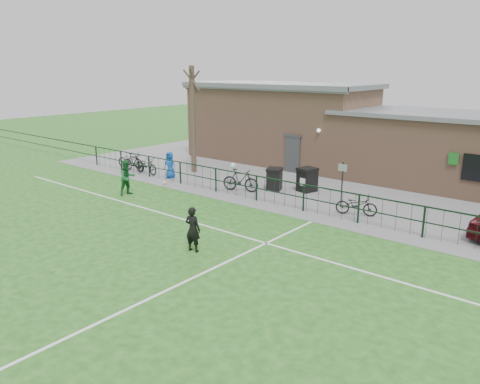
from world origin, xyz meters
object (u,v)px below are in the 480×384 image
Objects in this scene: spectator_child at (170,165)px; outfield_player at (127,178)px; bicycle_b at (134,162)px; bicycle_d at (241,180)px; bicycle_c at (147,165)px; sign_post at (342,185)px; bicycle_a at (130,160)px; bare_tree at (193,120)px; ball_ground at (164,183)px; bicycle_e at (356,205)px; wheelie_bin_right at (307,180)px; wheelie_bin_left at (274,180)px.

outfield_player is (1.02, -3.63, 0.10)m from spectator_child.
bicycle_b is 2.92m from spectator_child.
bicycle_c is at bearing 76.57° from bicycle_d.
bicycle_b is (-12.80, -1.14, -0.49)m from sign_post.
bicycle_c is 1.81m from spectator_child.
bicycle_d is (8.61, -0.02, 0.09)m from bicycle_a.
bare_tree is 3.52× the size of bicycle_b.
bicycle_a is 8.92× the size of ball_ground.
outfield_player reaches higher than bicycle_b.
bicycle_e is 1.16× the size of spectator_child.
sign_post is at bearing 13.72° from ball_ground.
bicycle_e is at bearing -58.29° from outfield_player.
bicycle_d is at bearing -11.03° from spectator_child.
ball_ground is at bearing 12.55° from outfield_player.
sign_post is at bearing -52.72° from outfield_player.
outfield_player is at bearing 118.71° from bicycle_d.
bare_tree reaches higher than bicycle_c.
bicycle_b is 8.49× the size of ball_ground.
bare_tree is 2.97m from spectator_child.
bicycle_a is (-11.12, -2.06, -0.07)m from wheelie_bin_right.
bare_tree is 4.78m from bicycle_a.
wheelie_bin_left is (6.00, -0.39, -2.47)m from bare_tree.
ball_ground is at bearing -104.33° from bicycle_b.
bicycle_b reaches higher than bicycle_e.
outfield_player is at bearing -123.13° from wheelie_bin_right.
wheelie_bin_left is at bearing 0.78° from spectator_child.
spectator_child reaches higher than bicycle_b.
bicycle_e is 10.91m from spectator_child.
spectator_child is (-5.92, -1.53, 0.22)m from wheelie_bin_left.
ball_ground is at bearing -67.54° from spectator_child.
bicycle_b is (0.88, -0.44, 0.04)m from bicycle_a.
spectator_child reaches higher than bicycle_e.
ball_ground is at bearing -174.02° from wheelie_bin_left.
bicycle_b is 3.98m from ball_ground.
bicycle_d is (7.73, 0.42, 0.04)m from bicycle_b.
bicycle_d is at bearing -153.16° from wheelie_bin_left.
bare_tree is 4.41m from ball_ground.
outfield_player is (4.81, -3.87, 0.35)m from bicycle_a.
ball_ground is at bearing -121.49° from bicycle_a.
wheelie_bin_left is 9.80m from bicycle_a.
wheelie_bin_left is 7.13m from outfield_player.
wheelie_bin_right is 10.54m from bicycle_b.
bicycle_b is 7.74m from bicycle_d.
bicycle_e is (13.82, 0.51, -0.07)m from bicycle_b.
wheelie_bin_right is 7.35m from ball_ground.
bicycle_a is 2.04m from bicycle_c.
wheelie_bin_right is 11.31m from bicycle_a.
bicycle_d is (-5.07, -0.72, -0.44)m from sign_post.
bicycle_c is at bearing -174.61° from sign_post.
outfield_player is at bearing -87.41° from ball_ground.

